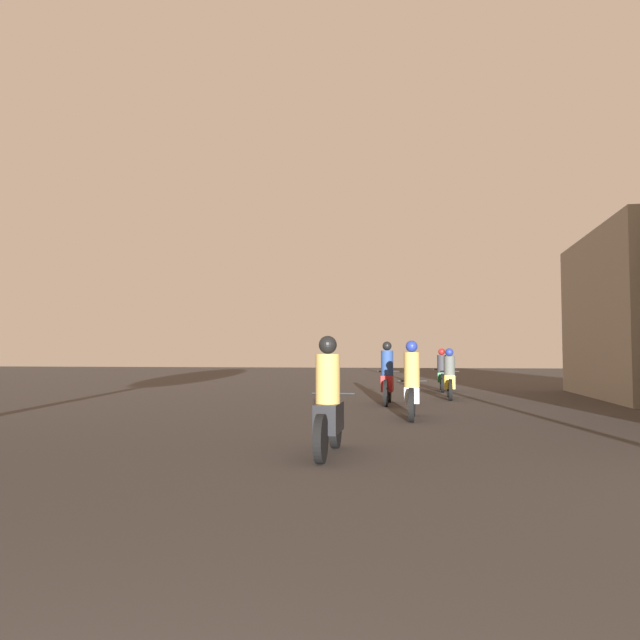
% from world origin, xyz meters
% --- Properties ---
extents(motorcycle_black, '(0.60, 1.87, 1.57)m').
position_xyz_m(motorcycle_black, '(-0.39, 7.80, 0.63)').
color(motorcycle_black, black).
rests_on(motorcycle_black, ground_plane).
extents(motorcycle_silver, '(0.60, 1.93, 1.60)m').
position_xyz_m(motorcycle_silver, '(0.59, 12.64, 0.64)').
color(motorcycle_silver, black).
rests_on(motorcycle_silver, ground_plane).
extents(motorcycle_red, '(0.60, 2.10, 1.66)m').
position_xyz_m(motorcycle_red, '(-0.14, 16.22, 0.67)').
color(motorcycle_red, black).
rests_on(motorcycle_red, ground_plane).
extents(motorcycle_yellow, '(0.60, 2.04, 1.50)m').
position_xyz_m(motorcycle_yellow, '(1.56, 18.54, 0.61)').
color(motorcycle_yellow, black).
rests_on(motorcycle_yellow, ground_plane).
extents(motorcycle_green, '(0.60, 2.08, 1.53)m').
position_xyz_m(motorcycle_green, '(1.43, 22.39, 0.62)').
color(motorcycle_green, black).
rests_on(motorcycle_green, ground_plane).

